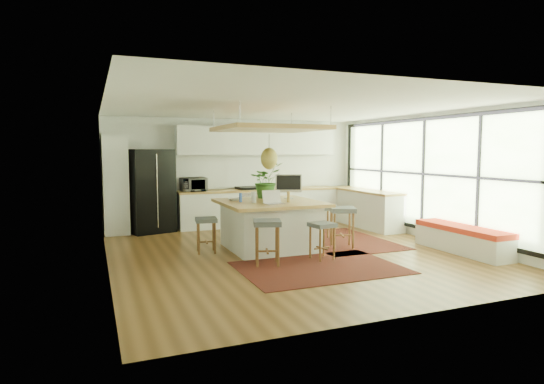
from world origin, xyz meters
name	(u,v)px	position (x,y,z in m)	size (l,w,h in m)	color
floor	(292,252)	(0.00, 0.00, 0.00)	(7.00, 7.00, 0.00)	brown
ceiling	(292,107)	(0.00, 0.00, 2.70)	(7.00, 7.00, 0.00)	white
wall_back	(236,172)	(0.00, 3.50, 1.35)	(6.50, 6.50, 0.00)	silver
wall_front	(420,199)	(0.00, -3.50, 1.35)	(6.50, 6.50, 0.00)	silver
wall_left	(105,186)	(-3.25, 0.00, 1.35)	(7.00, 7.00, 0.00)	silver
wall_right	(432,177)	(3.25, 0.00, 1.35)	(7.00, 7.00, 0.00)	silver
window_wall	(430,174)	(3.22, 0.00, 1.40)	(0.10, 6.20, 2.60)	black
pantry	(116,185)	(-2.95, 3.18, 1.12)	(0.55, 0.60, 2.25)	silver
back_counter_base	(260,208)	(0.55, 3.18, 0.44)	(4.20, 0.60, 0.88)	silver
back_counter_top	(260,190)	(0.55, 3.18, 0.90)	(4.24, 0.64, 0.05)	olive
backsplash	(256,172)	(0.55, 3.48, 1.35)	(4.20, 0.02, 0.80)	white
upper_cabinets	(258,141)	(0.55, 3.32, 2.15)	(4.20, 0.34, 0.70)	silver
range	(251,206)	(0.30, 3.18, 0.50)	(0.76, 0.62, 1.00)	#A5A5AA
right_counter_base	(365,209)	(2.93, 2.00, 0.44)	(0.60, 2.50, 0.88)	silver
right_counter_top	(365,191)	(2.93, 2.00, 0.90)	(0.64, 2.54, 0.05)	olive
window_bench	(462,239)	(2.95, -1.20, 0.25)	(0.52, 2.00, 0.50)	silver
ceiling_panel	(269,143)	(-0.30, 0.40, 2.05)	(1.86, 1.86, 0.80)	olive
rug_near	(320,268)	(-0.05, -1.22, 0.01)	(2.60, 1.80, 0.01)	black
rug_right	(341,240)	(1.41, 0.59, 0.01)	(1.80, 2.60, 0.01)	black
fridge	(151,193)	(-2.19, 3.15, 0.93)	(0.96, 0.75, 1.93)	black
island	(270,225)	(-0.27, 0.44, 0.47)	(1.85, 1.85, 0.93)	olive
stool_near_left	(267,244)	(-0.78, -0.72, 0.35)	(0.45, 0.45, 0.76)	#474D4F
stool_near_right	(322,239)	(0.25, -0.72, 0.35)	(0.39, 0.39, 0.65)	#474D4F
stool_right_front	(342,230)	(1.08, 0.00, 0.35)	(0.47, 0.47, 0.80)	#474D4F
stool_right_back	(322,223)	(1.07, 0.82, 0.35)	(0.43, 0.43, 0.73)	#474D4F
stool_left_side	(206,234)	(-1.50, 0.57, 0.35)	(0.39, 0.39, 0.66)	#474D4F
laptop	(274,198)	(-0.37, -0.04, 1.05)	(0.36, 0.38, 0.27)	#A5A5AA
monitor	(289,186)	(0.26, 0.73, 1.19)	(0.54, 0.19, 0.50)	#A5A5AA
microwave	(193,183)	(-1.18, 3.14, 1.13)	(0.59, 0.33, 0.40)	#A5A5AA
island_plant	(266,184)	(-0.14, 1.00, 1.21)	(0.66, 0.73, 0.57)	#1E4C19
island_bowl	(234,199)	(-0.90, 0.75, 0.96)	(0.23, 0.23, 0.06)	silver
island_bottle_0	(241,197)	(-0.82, 0.54, 1.03)	(0.07, 0.07, 0.19)	blue
island_bottle_1	(253,198)	(-0.67, 0.29, 1.03)	(0.07, 0.07, 0.19)	silver
island_bottle_2	(288,197)	(-0.02, 0.14, 1.03)	(0.07, 0.07, 0.19)	olive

